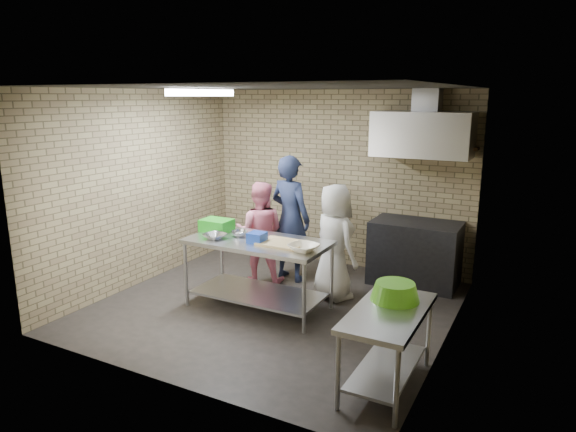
% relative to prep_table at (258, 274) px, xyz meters
% --- Properties ---
extents(floor, '(4.20, 4.20, 0.00)m').
position_rel_prep_table_xyz_m(floor, '(0.17, 0.09, -0.44)').
color(floor, black).
rests_on(floor, ground).
extents(ceiling, '(4.20, 4.20, 0.00)m').
position_rel_prep_table_xyz_m(ceiling, '(0.17, 0.09, 2.26)').
color(ceiling, black).
rests_on(ceiling, ground).
extents(back_wall, '(4.20, 0.06, 2.70)m').
position_rel_prep_table_xyz_m(back_wall, '(0.17, 2.09, 0.91)').
color(back_wall, '#96875E').
rests_on(back_wall, ground).
extents(front_wall, '(4.20, 0.06, 2.70)m').
position_rel_prep_table_xyz_m(front_wall, '(0.17, -1.91, 0.91)').
color(front_wall, '#96875E').
rests_on(front_wall, ground).
extents(left_wall, '(0.06, 4.00, 2.70)m').
position_rel_prep_table_xyz_m(left_wall, '(-1.93, 0.09, 0.91)').
color(left_wall, '#96875E').
rests_on(left_wall, ground).
extents(right_wall, '(0.06, 4.00, 2.70)m').
position_rel_prep_table_xyz_m(right_wall, '(2.27, 0.09, 0.91)').
color(right_wall, '#96875E').
rests_on(right_wall, ground).
extents(prep_table, '(1.75, 0.88, 0.88)m').
position_rel_prep_table_xyz_m(prep_table, '(0.00, 0.00, 0.00)').
color(prep_table, silver).
rests_on(prep_table, floor).
extents(side_counter, '(0.60, 1.20, 0.75)m').
position_rel_prep_table_xyz_m(side_counter, '(1.97, -1.01, -0.06)').
color(side_counter, silver).
rests_on(side_counter, floor).
extents(stove, '(1.20, 0.70, 0.90)m').
position_rel_prep_table_xyz_m(stove, '(1.52, 1.74, 0.01)').
color(stove, black).
rests_on(stove, floor).
extents(range_hood, '(1.30, 0.60, 0.60)m').
position_rel_prep_table_xyz_m(range_hood, '(1.52, 1.79, 1.66)').
color(range_hood, silver).
rests_on(range_hood, back_wall).
extents(hood_duct, '(0.35, 0.30, 0.30)m').
position_rel_prep_table_xyz_m(hood_duct, '(1.52, 1.94, 2.11)').
color(hood_duct, '#A5A8AD').
rests_on(hood_duct, back_wall).
extents(wall_shelf, '(0.80, 0.20, 0.04)m').
position_rel_prep_table_xyz_m(wall_shelf, '(1.82, 1.98, 1.48)').
color(wall_shelf, '#3F2B19').
rests_on(wall_shelf, back_wall).
extents(fluorescent_fixture, '(0.10, 1.25, 0.08)m').
position_rel_prep_table_xyz_m(fluorescent_fixture, '(-0.83, 0.09, 2.20)').
color(fluorescent_fixture, white).
rests_on(fluorescent_fixture, ceiling).
extents(green_crate, '(0.39, 0.29, 0.16)m').
position_rel_prep_table_xyz_m(green_crate, '(-0.70, 0.12, 0.52)').
color(green_crate, green).
rests_on(green_crate, prep_table).
extents(blue_tub, '(0.19, 0.19, 0.13)m').
position_rel_prep_table_xyz_m(blue_tub, '(0.05, -0.10, 0.50)').
color(blue_tub, '#163DAC').
rests_on(blue_tub, prep_table).
extents(cutting_board, '(0.54, 0.41, 0.03)m').
position_rel_prep_table_xyz_m(cutting_board, '(0.35, -0.02, 0.45)').
color(cutting_board, tan).
rests_on(cutting_board, prep_table).
extents(mixing_bowl_a, '(0.32, 0.32, 0.07)m').
position_rel_prep_table_xyz_m(mixing_bowl_a, '(-0.50, -0.20, 0.47)').
color(mixing_bowl_a, '#B8BBBF').
rests_on(mixing_bowl_a, prep_table).
extents(mixing_bowl_b, '(0.25, 0.25, 0.07)m').
position_rel_prep_table_xyz_m(mixing_bowl_b, '(-0.30, 0.05, 0.47)').
color(mixing_bowl_b, '#ADAFB4').
rests_on(mixing_bowl_b, prep_table).
extents(ceramic_bowl, '(0.40, 0.40, 0.08)m').
position_rel_prep_table_xyz_m(ceramic_bowl, '(0.70, -0.15, 0.48)').
color(ceramic_bowl, '#F0E4C0').
rests_on(ceramic_bowl, prep_table).
extents(green_basin, '(0.46, 0.46, 0.17)m').
position_rel_prep_table_xyz_m(green_basin, '(1.95, -0.76, 0.40)').
color(green_basin, '#59C626').
rests_on(green_basin, side_counter).
extents(bottle_red, '(0.07, 0.07, 0.18)m').
position_rel_prep_table_xyz_m(bottle_red, '(1.57, 1.98, 1.59)').
color(bottle_red, '#B22619').
rests_on(bottle_red, wall_shelf).
extents(bottle_green, '(0.06, 0.06, 0.15)m').
position_rel_prep_table_xyz_m(bottle_green, '(1.97, 1.98, 1.58)').
color(bottle_green, green).
rests_on(bottle_green, wall_shelf).
extents(man_navy, '(0.73, 0.56, 1.80)m').
position_rel_prep_table_xyz_m(man_navy, '(-0.13, 1.11, 0.46)').
color(man_navy, black).
rests_on(man_navy, floor).
extents(woman_pink, '(0.85, 0.75, 1.45)m').
position_rel_prep_table_xyz_m(woman_pink, '(-0.46, 0.81, 0.28)').
color(woman_pink, pink).
rests_on(woman_pink, floor).
extents(woman_white, '(0.88, 0.81, 1.51)m').
position_rel_prep_table_xyz_m(woman_white, '(0.71, 0.75, 0.32)').
color(woman_white, silver).
rests_on(woman_white, floor).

